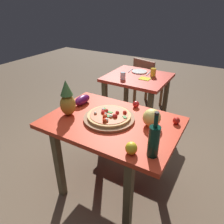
# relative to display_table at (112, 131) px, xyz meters

# --- Properties ---
(ground_plane) EXTENTS (10.00, 10.00, 0.00)m
(ground_plane) POSITION_rel_display_table_xyz_m (0.00, 0.00, -0.66)
(ground_plane) COLOR brown
(display_table) EXTENTS (1.15, 0.80, 0.76)m
(display_table) POSITION_rel_display_table_xyz_m (0.00, 0.00, 0.00)
(display_table) COLOR brown
(display_table) RESTS_ON ground_plane
(background_table) EXTENTS (0.83, 0.76, 0.76)m
(background_table) POSITION_rel_display_table_xyz_m (-0.30, 1.21, -0.03)
(background_table) COLOR brown
(background_table) RESTS_ON ground_plane
(dining_chair) EXTENTS (0.49, 0.49, 0.85)m
(dining_chair) POSITION_rel_display_table_xyz_m (-0.39, 1.81, -0.17)
(dining_chair) COLOR brown
(dining_chair) RESTS_ON ground_plane
(pizza_board) EXTENTS (0.45, 0.45, 0.02)m
(pizza_board) POSITION_rel_display_table_xyz_m (-0.03, 0.01, 0.12)
(pizza_board) COLOR brown
(pizza_board) RESTS_ON display_table
(pizza) EXTENTS (0.38, 0.38, 0.06)m
(pizza) POSITION_rel_display_table_xyz_m (-0.03, 0.01, 0.14)
(pizza) COLOR #E1AB68
(pizza) RESTS_ON pizza_board
(wine_bottle) EXTENTS (0.08, 0.08, 0.33)m
(wine_bottle) POSITION_rel_display_table_xyz_m (0.47, -0.25, 0.23)
(wine_bottle) COLOR black
(wine_bottle) RESTS_ON display_table
(pineapple_left) EXTENTS (0.14, 0.14, 0.33)m
(pineapple_left) POSITION_rel_display_table_xyz_m (-0.40, -0.10, 0.25)
(pineapple_left) COLOR #AB832C
(pineapple_left) RESTS_ON display_table
(melon) EXTENTS (0.15, 0.15, 0.15)m
(melon) POSITION_rel_display_table_xyz_m (0.32, 0.10, 0.18)
(melon) COLOR #ECD066
(melon) RESTS_ON display_table
(bell_pepper) EXTENTS (0.08, 0.08, 0.09)m
(bell_pepper) POSITION_rel_display_table_xyz_m (0.33, -0.31, 0.15)
(bell_pepper) COLOR yellow
(bell_pepper) RESTS_ON display_table
(eggplant) EXTENTS (0.10, 0.21, 0.09)m
(eggplant) POSITION_rel_display_table_xyz_m (-0.42, 0.14, 0.15)
(eggplant) COLOR #521049
(eggplant) RESTS_ON display_table
(tomato_at_corner) EXTENTS (0.06, 0.06, 0.06)m
(tomato_at_corner) POSITION_rel_display_table_xyz_m (0.07, 0.34, 0.14)
(tomato_at_corner) COLOR red
(tomato_at_corner) RESTS_ON display_table
(tomato_by_bottle) EXTENTS (0.06, 0.06, 0.06)m
(tomato_by_bottle) POSITION_rel_display_table_xyz_m (0.50, 0.24, 0.13)
(tomato_by_bottle) COLOR red
(tomato_by_bottle) RESTS_ON display_table
(drinking_glass_juice) EXTENTS (0.07, 0.07, 0.11)m
(drinking_glass_juice) POSITION_rel_display_table_xyz_m (-0.12, 1.30, 0.16)
(drinking_glass_juice) COLOR gold
(drinking_glass_juice) RESTS_ON background_table
(drinking_glass_water) EXTENTS (0.07, 0.07, 0.09)m
(drinking_glass_water) POSITION_rel_display_table_xyz_m (-0.41, 0.99, 0.15)
(drinking_glass_water) COLOR silver
(drinking_glass_water) RESTS_ON background_table
(dinner_plate) EXTENTS (0.22, 0.22, 0.02)m
(dinner_plate) POSITION_rel_display_table_xyz_m (-0.35, 1.38, 0.11)
(dinner_plate) COLOR white
(dinner_plate) RESTS_ON background_table
(fork_utensil) EXTENTS (0.03, 0.18, 0.01)m
(fork_utensil) POSITION_rel_display_table_xyz_m (-0.49, 1.38, 0.11)
(fork_utensil) COLOR silver
(fork_utensil) RESTS_ON background_table
(knife_utensil) EXTENTS (0.03, 0.18, 0.01)m
(knife_utensil) POSITION_rel_display_table_xyz_m (-0.21, 1.38, 0.11)
(knife_utensil) COLOR silver
(knife_utensil) RESTS_ON background_table
(napkin_folded) EXTENTS (0.14, 0.12, 0.01)m
(napkin_folded) POSITION_rel_display_table_xyz_m (-0.17, 1.15, 0.11)
(napkin_folded) COLOR yellow
(napkin_folded) RESTS_ON background_table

